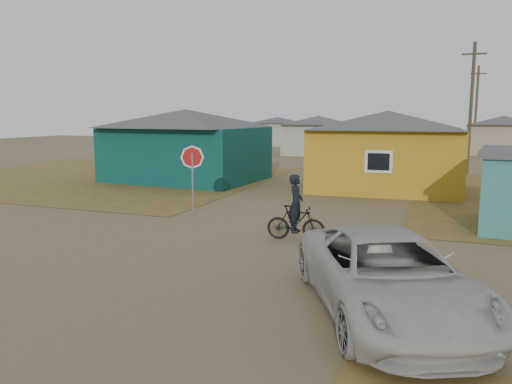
% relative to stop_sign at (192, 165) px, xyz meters
% --- Properties ---
extents(ground, '(120.00, 120.00, 0.00)m').
position_rel_stop_sign_xyz_m(ground, '(3.34, -4.61, -1.90)').
color(ground, brown).
extents(grass_nw, '(20.00, 18.00, 0.00)m').
position_rel_stop_sign_xyz_m(grass_nw, '(-10.66, 8.39, -1.90)').
color(grass_nw, brown).
rests_on(grass_nw, ground).
extents(house_teal, '(8.93, 7.08, 4.00)m').
position_rel_stop_sign_xyz_m(house_teal, '(-5.16, 8.89, 0.15)').
color(house_teal, '#0A3A36').
rests_on(house_teal, ground).
extents(house_yellow, '(7.72, 6.76, 3.90)m').
position_rel_stop_sign_xyz_m(house_yellow, '(5.84, 9.38, 0.10)').
color(house_yellow, '#BC8C1D').
rests_on(house_yellow, ground).
extents(house_pale_west, '(7.04, 6.15, 3.60)m').
position_rel_stop_sign_xyz_m(house_pale_west, '(-2.66, 29.39, -0.05)').
color(house_pale_west, '#9AA890').
rests_on(house_pale_west, ground).
extents(house_beige_east, '(6.95, 6.05, 3.60)m').
position_rel_stop_sign_xyz_m(house_beige_east, '(13.34, 35.39, -0.05)').
color(house_beige_east, tan).
rests_on(house_beige_east, ground).
extents(house_pale_north, '(6.28, 5.81, 3.40)m').
position_rel_stop_sign_xyz_m(house_pale_north, '(-10.66, 41.39, -0.15)').
color(house_pale_north, '#9AA890').
rests_on(house_pale_north, ground).
extents(utility_pole_near, '(1.40, 0.20, 8.00)m').
position_rel_stop_sign_xyz_m(utility_pole_near, '(9.84, 17.39, 2.24)').
color(utility_pole_near, '#453929').
rests_on(utility_pole_near, ground).
extents(utility_pole_far, '(1.40, 0.20, 8.00)m').
position_rel_stop_sign_xyz_m(utility_pole_far, '(10.84, 33.39, 2.24)').
color(utility_pole_far, '#453929').
rests_on(utility_pole_far, ground).
extents(stop_sign, '(0.85, 0.11, 2.60)m').
position_rel_stop_sign_xyz_m(stop_sign, '(0.00, 0.00, 0.00)').
color(stop_sign, gray).
rests_on(stop_sign, ground).
extents(cyclist, '(1.78, 0.66, 1.98)m').
position_rel_stop_sign_xyz_m(cyclist, '(4.56, -2.12, -1.18)').
color(cyclist, black).
rests_on(cyclist, ground).
extents(vehicle, '(4.69, 6.06, 1.53)m').
position_rel_stop_sign_xyz_m(vehicle, '(7.74, -6.89, -1.14)').
color(vehicle, '#B7B7B3').
rests_on(vehicle, ground).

